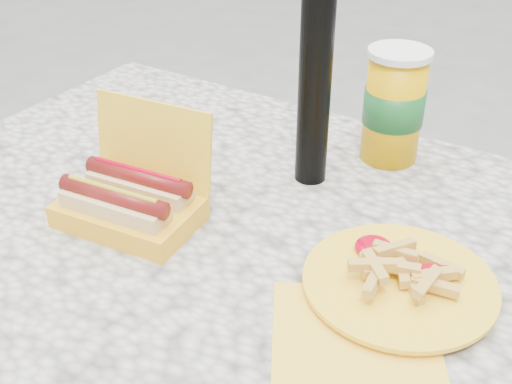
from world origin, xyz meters
The scene contains 4 objects.
picnic_table centered at (0.00, 0.00, 0.64)m, with size 1.20×0.80×0.75m.
hotdog_box centered at (-0.16, -0.09, 0.79)m, with size 0.21×0.17×0.16m.
fries_plate centered at (0.22, -0.03, 0.76)m, with size 0.26×0.36×0.05m.
soda_cup centered at (0.08, 0.29, 0.85)m, with size 0.10×0.10×0.19m.
Camera 1 is at (0.40, -0.64, 1.29)m, focal length 45.00 mm.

